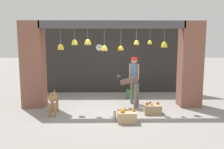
{
  "coord_description": "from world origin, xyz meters",
  "views": [
    {
      "loc": [
        -0.08,
        -6.97,
        2.06
      ],
      "look_at": [
        0.0,
        0.37,
        1.08
      ],
      "focal_mm": 35.0,
      "sensor_mm": 36.0,
      "label": 1
    }
  ],
  "objects_px": {
    "fruit_crate_oranges": "(127,116)",
    "wall_clock": "(99,48)",
    "dog": "(53,98)",
    "shopkeeper": "(134,77)",
    "fruit_crate_apples": "(152,109)",
    "worker_stooping": "(130,86)",
    "produce_box_green": "(132,94)",
    "water_bottle": "(115,116)"
  },
  "relations": [
    {
      "from": "fruit_crate_oranges",
      "to": "wall_clock",
      "type": "height_order",
      "value": "wall_clock"
    },
    {
      "from": "dog",
      "to": "fruit_crate_oranges",
      "type": "distance_m",
      "value": 2.27
    },
    {
      "from": "shopkeeper",
      "to": "fruit_crate_oranges",
      "type": "distance_m",
      "value": 2.09
    },
    {
      "from": "shopkeeper",
      "to": "fruit_crate_apples",
      "type": "distance_m",
      "value": 1.48
    },
    {
      "from": "wall_clock",
      "to": "dog",
      "type": "bearing_deg",
      "value": -111.7
    },
    {
      "from": "worker_stooping",
      "to": "produce_box_green",
      "type": "xyz_separation_m",
      "value": [
        0.19,
        1.27,
        -0.55
      ]
    },
    {
      "from": "shopkeeper",
      "to": "wall_clock",
      "type": "distance_m",
      "value": 2.5
    },
    {
      "from": "worker_stooping",
      "to": "produce_box_green",
      "type": "bearing_deg",
      "value": 23.23
    },
    {
      "from": "water_bottle",
      "to": "wall_clock",
      "type": "xyz_separation_m",
      "value": [
        -0.59,
        3.6,
        1.85
      ]
    },
    {
      "from": "water_bottle",
      "to": "fruit_crate_oranges",
      "type": "bearing_deg",
      "value": -26.54
    },
    {
      "from": "shopkeeper",
      "to": "worker_stooping",
      "type": "distance_m",
      "value": 0.53
    },
    {
      "from": "shopkeeper",
      "to": "worker_stooping",
      "type": "xyz_separation_m",
      "value": [
        -0.17,
        -0.42,
        -0.27
      ]
    },
    {
      "from": "worker_stooping",
      "to": "fruit_crate_oranges",
      "type": "relative_size",
      "value": 2.15
    },
    {
      "from": "fruit_crate_oranges",
      "to": "fruit_crate_apples",
      "type": "bearing_deg",
      "value": 41.2
    },
    {
      "from": "produce_box_green",
      "to": "water_bottle",
      "type": "xyz_separation_m",
      "value": [
        -0.75,
        -2.57,
        -0.04
      ]
    },
    {
      "from": "dog",
      "to": "fruit_crate_oranges",
      "type": "bearing_deg",
      "value": 67.6
    },
    {
      "from": "fruit_crate_apples",
      "to": "wall_clock",
      "type": "xyz_separation_m",
      "value": [
        -1.75,
        3.03,
        1.82
      ]
    },
    {
      "from": "worker_stooping",
      "to": "fruit_crate_oranges",
      "type": "distance_m",
      "value": 1.57
    },
    {
      "from": "produce_box_green",
      "to": "fruit_crate_oranges",
      "type": "bearing_deg",
      "value": -98.86
    },
    {
      "from": "dog",
      "to": "produce_box_green",
      "type": "height_order",
      "value": "dog"
    },
    {
      "from": "produce_box_green",
      "to": "wall_clock",
      "type": "bearing_deg",
      "value": 142.21
    },
    {
      "from": "dog",
      "to": "worker_stooping",
      "type": "relative_size",
      "value": 0.9
    },
    {
      "from": "shopkeeper",
      "to": "water_bottle",
      "type": "xyz_separation_m",
      "value": [
        -0.72,
        -1.72,
        -0.86
      ]
    },
    {
      "from": "fruit_crate_oranges",
      "to": "produce_box_green",
      "type": "xyz_separation_m",
      "value": [
        0.43,
        2.73,
        0.01
      ]
    },
    {
      "from": "fruit_crate_apples",
      "to": "water_bottle",
      "type": "xyz_separation_m",
      "value": [
        -1.16,
        -0.57,
        -0.03
      ]
    },
    {
      "from": "wall_clock",
      "to": "fruit_crate_apples",
      "type": "bearing_deg",
      "value": -59.92
    },
    {
      "from": "fruit_crate_oranges",
      "to": "shopkeeper",
      "type": "bearing_deg",
      "value": 78.07
    },
    {
      "from": "shopkeeper",
      "to": "water_bottle",
      "type": "bearing_deg",
      "value": 78.65
    },
    {
      "from": "dog",
      "to": "fruit_crate_apples",
      "type": "distance_m",
      "value": 3.01
    },
    {
      "from": "fruit_crate_oranges",
      "to": "fruit_crate_apples",
      "type": "relative_size",
      "value": 0.98
    },
    {
      "from": "worker_stooping",
      "to": "wall_clock",
      "type": "xyz_separation_m",
      "value": [
        -1.14,
        2.31,
        1.26
      ]
    },
    {
      "from": "worker_stooping",
      "to": "shopkeeper",
      "type": "bearing_deg",
      "value": 10.55
    },
    {
      "from": "worker_stooping",
      "to": "dog",
      "type": "bearing_deg",
      "value": 140.46
    },
    {
      "from": "worker_stooping",
      "to": "fruit_crate_apples",
      "type": "height_order",
      "value": "worker_stooping"
    },
    {
      "from": "water_bottle",
      "to": "dog",
      "type": "bearing_deg",
      "value": 164.9
    },
    {
      "from": "fruit_crate_oranges",
      "to": "produce_box_green",
      "type": "bearing_deg",
      "value": 81.14
    },
    {
      "from": "shopkeeper",
      "to": "water_bottle",
      "type": "distance_m",
      "value": 2.05
    },
    {
      "from": "shopkeeper",
      "to": "wall_clock",
      "type": "bearing_deg",
      "value": -43.82
    },
    {
      "from": "fruit_crate_oranges",
      "to": "wall_clock",
      "type": "bearing_deg",
      "value": 103.62
    },
    {
      "from": "fruit_crate_apples",
      "to": "wall_clock",
      "type": "relative_size",
      "value": 1.75
    },
    {
      "from": "shopkeeper",
      "to": "worker_stooping",
      "type": "height_order",
      "value": "shopkeeper"
    },
    {
      "from": "worker_stooping",
      "to": "fruit_crate_apples",
      "type": "distance_m",
      "value": 1.1
    }
  ]
}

